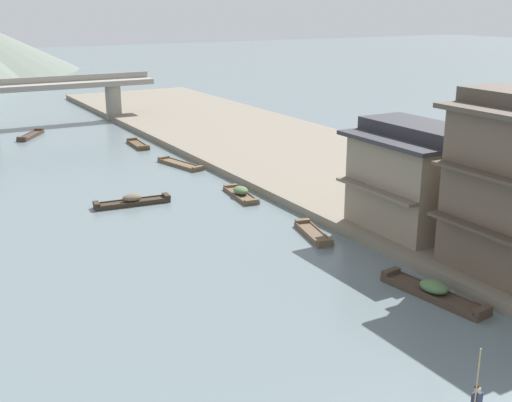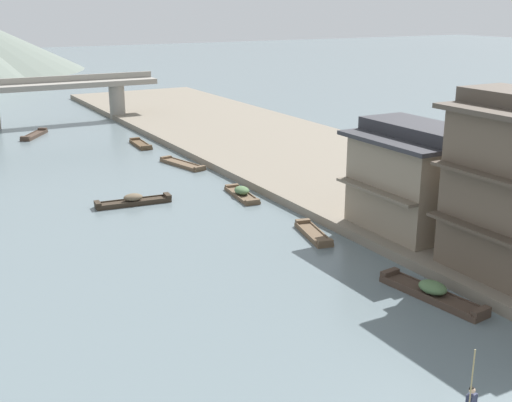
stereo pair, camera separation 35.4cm
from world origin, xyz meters
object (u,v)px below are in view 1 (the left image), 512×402
at_px(boat_moored_second, 31,136).
at_px(boat_upstream_distant, 132,201).
at_px(boat_moored_third, 241,193).
at_px(house_waterfront_tall, 417,177).
at_px(boat_moored_far, 138,145).
at_px(boat_moored_nearest, 313,234).
at_px(stone_bridge, 52,94).
at_px(boat_midriver_upstream, 434,292).
at_px(boat_midriver_drifting, 180,164).

bearing_deg(boat_moored_second, boat_upstream_distant, -87.36).
height_order(boat_moored_third, house_waterfront_tall, house_waterfront_tall).
height_order(boat_moored_far, house_waterfront_tall, house_waterfront_tall).
bearing_deg(boat_moored_nearest, boat_upstream_distant, 122.87).
xyz_separation_m(boat_moored_nearest, boat_moored_second, (-8.51, 38.71, 0.01)).
bearing_deg(house_waterfront_tall, boat_moored_third, 112.79).
height_order(boat_moored_far, boat_upstream_distant, boat_upstream_distant).
relative_size(boat_moored_nearest, house_waterfront_tall, 0.58).
relative_size(boat_moored_second, stone_bridge, 0.20).
bearing_deg(boat_moored_third, boat_midriver_upstream, -89.92).
bearing_deg(boat_moored_second, house_waterfront_tall, -71.74).
bearing_deg(boat_moored_third, stone_bridge, 97.56).
bearing_deg(boat_midriver_upstream, stone_bridge, 94.99).
xyz_separation_m(boat_moored_nearest, boat_midriver_drifting, (-0.03, 19.81, -0.02)).
height_order(boat_moored_second, boat_moored_third, boat_moored_third).
distance_m(boat_moored_second, boat_upstream_distant, 27.54).
height_order(boat_moored_far, stone_bridge, stone_bridge).
relative_size(boat_upstream_distant, stone_bridge, 0.22).
xyz_separation_m(boat_midriver_drifting, house_waterfront_tall, (5.21, -22.61, 3.44)).
distance_m(boat_moored_second, boat_moored_far, 12.54).
relative_size(boat_moored_far, house_waterfront_tall, 0.61).
xyz_separation_m(boat_moored_nearest, boat_midriver_upstream, (0.14, -9.71, 0.13)).
distance_m(boat_moored_second, house_waterfront_tall, 43.84).
bearing_deg(boat_midriver_upstream, boat_moored_second, 100.12).
xyz_separation_m(boat_moored_second, boat_upstream_distant, (1.27, -27.51, 0.10)).
height_order(boat_moored_third, boat_upstream_distant, boat_upstream_distant).
bearing_deg(boat_moored_nearest, boat_moored_third, 89.32).
bearing_deg(house_waterfront_tall, boat_upstream_distant, 131.59).
xyz_separation_m(boat_moored_third, boat_moored_far, (-0.56, 19.83, -0.12)).
relative_size(boat_moored_far, stone_bridge, 0.19).
height_order(boat_midriver_drifting, stone_bridge, stone_bridge).
bearing_deg(house_waterfront_tall, boat_midriver_drifting, 102.98).
distance_m(boat_moored_second, boat_moored_third, 30.67).
bearing_deg(boat_moored_nearest, boat_moored_second, 102.40).
xyz_separation_m(boat_upstream_distant, stone_bridge, (2.59, 33.96, 3.14)).
xyz_separation_m(boat_moored_nearest, boat_moored_far, (-0.45, 29.11, -0.00)).
height_order(boat_moored_second, boat_upstream_distant, boat_upstream_distant).
distance_m(boat_midriver_drifting, house_waterfront_tall, 23.45).
bearing_deg(boat_upstream_distant, stone_bridge, 85.65).
distance_m(boat_midriver_drifting, stone_bridge, 25.98).
bearing_deg(boat_upstream_distant, boat_moored_third, -14.70).
distance_m(boat_moored_second, boat_midriver_upstream, 49.19).
xyz_separation_m(boat_moored_far, boat_upstream_distant, (-6.80, -17.91, 0.11)).
distance_m(boat_moored_third, house_waterfront_tall, 13.50).
xyz_separation_m(boat_moored_third, boat_midriver_drifting, (-0.14, 10.54, -0.13)).
bearing_deg(boat_upstream_distant, boat_moored_nearest, -57.13).
height_order(boat_moored_far, boat_midriver_upstream, boat_midriver_upstream).
distance_m(house_waterfront_tall, stone_bridge, 48.96).
xyz_separation_m(boat_moored_second, boat_midriver_upstream, (8.65, -48.42, 0.12)).
relative_size(boat_moored_second, house_waterfront_tall, 0.65).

